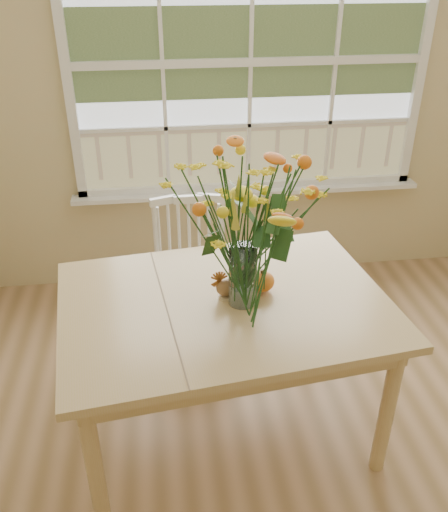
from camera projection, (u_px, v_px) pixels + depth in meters
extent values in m
cube|color=#D7BF8A|center=(249.00, 93.00, 3.51)|extent=(4.00, 0.02, 2.70)
cube|color=silver|center=(250.00, 61.00, 3.40)|extent=(2.20, 0.00, 1.60)
cube|color=white|center=(248.00, 191.00, 3.78)|extent=(2.42, 0.12, 0.03)
cube|color=tan|center=(225.00, 304.00, 2.46)|extent=(1.58, 1.22, 0.04)
cube|color=tan|center=(225.00, 316.00, 2.49)|extent=(1.45, 1.09, 0.10)
cylinder|color=tan|center=(95.00, 469.00, 2.15)|extent=(0.07, 0.07, 0.75)
cylinder|color=tan|center=(87.00, 337.00, 2.88)|extent=(0.07, 0.07, 0.75)
cylinder|color=tan|center=(387.00, 409.00, 2.43)|extent=(0.07, 0.07, 0.75)
cylinder|color=tan|center=(313.00, 302.00, 3.16)|extent=(0.07, 0.07, 0.75)
cube|color=white|center=(193.00, 287.00, 3.17)|extent=(0.43, 0.42, 0.05)
cube|color=white|center=(189.00, 237.00, 3.19)|extent=(0.43, 0.04, 0.49)
cylinder|color=white|center=(168.00, 338.00, 3.13)|extent=(0.04, 0.04, 0.42)
cylinder|color=white|center=(165.00, 307.00, 3.40)|extent=(0.04, 0.04, 0.42)
cylinder|color=white|center=(225.00, 333.00, 3.17)|extent=(0.04, 0.04, 0.42)
cylinder|color=white|center=(218.00, 302.00, 3.44)|extent=(0.04, 0.04, 0.42)
cylinder|color=white|center=(243.00, 276.00, 2.37)|extent=(0.12, 0.12, 0.28)
ellipsoid|color=orange|center=(262.00, 282.00, 2.50)|extent=(0.12, 0.12, 0.09)
cylinder|color=#CCB78C|center=(227.00, 296.00, 2.47)|extent=(0.08, 0.08, 0.01)
ellipsoid|color=brown|center=(227.00, 288.00, 2.45)|extent=(0.10, 0.08, 0.08)
ellipsoid|color=#38160F|center=(245.00, 279.00, 2.53)|extent=(0.09, 0.09, 0.08)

